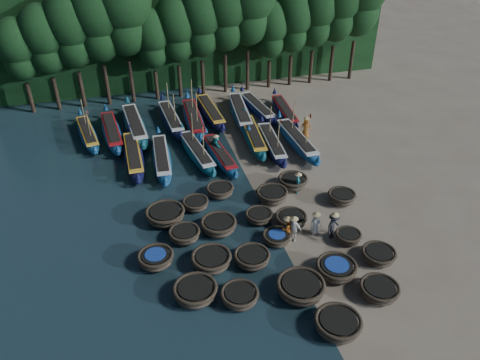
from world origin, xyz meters
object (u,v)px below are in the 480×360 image
object	(u,v)px
fisherman_4	(293,228)
fisherman_5	(216,145)
coracle_6	(240,296)
coracle_16	(219,225)
long_boat_8	(297,140)
long_boat_14	(210,112)
coracle_9	(379,255)
long_boat_11	(135,125)
coracle_5	(195,291)
long_boat_9	(88,134)
coracle_22	(220,190)
long_boat_15	(240,112)
coracle_12	(252,258)
coracle_18	(291,219)
long_boat_7	(272,143)
coracle_13	(277,238)
fisherman_0	(316,223)
long_boat_4	(197,152)
long_boat_17	(284,112)
fisherman_1	(298,182)
coracle_15	(184,234)
coracle_20	(165,215)
fisherman_6	(306,127)
long_boat_10	(112,132)
coracle_10	(156,258)
coracle_7	(301,287)
coracle_21	(196,204)
coracle_17	(259,216)
long_boat_2	(134,156)
long_boat_16	(257,108)
coracle_11	(211,260)
fisherman_3	(333,225)
coracle_4	(379,290)
coracle_23	(272,195)
coracle_24	(293,182)
coracle_14	(348,236)
coracle_19	(342,197)
long_boat_6	(253,136)
coracle_8	(336,268)

from	to	relation	value
fisherman_4	fisherman_5	distance (m)	11.48
coracle_6	coracle_16	distance (m)	5.82
long_boat_8	long_boat_14	size ratio (longest dim) A/B	1.01
coracle_9	long_boat_11	world-z (taller)	long_boat_11
coracle_5	long_boat_9	size ratio (longest dim) A/B	0.33
coracle_22	long_boat_15	size ratio (longest dim) A/B	0.24
coracle_12	coracle_22	world-z (taller)	coracle_22
coracle_18	long_boat_7	xyz separation A→B (m)	(1.96, 9.53, 0.08)
coracle_13	fisherman_0	bearing A→B (deg)	4.56
long_boat_4	long_boat_17	world-z (taller)	long_boat_4
coracle_5	fisherman_4	xyz separation A→B (m)	(6.55, 2.98, 0.44)
coracle_5	fisherman_1	bearing A→B (deg)	41.40
coracle_5	coracle_15	size ratio (longest dim) A/B	1.24
coracle_20	fisherman_6	xyz separation A→B (m)	(12.88, 8.18, 0.47)
coracle_6	long_boat_10	bearing A→B (deg)	105.27
coracle_10	long_boat_8	world-z (taller)	long_boat_8
coracle_7	coracle_18	bearing A→B (deg)	74.25
coracle_21	long_boat_10	size ratio (longest dim) A/B	0.23
coracle_16	coracle_17	world-z (taller)	coracle_16
long_boat_2	fisherman_4	bearing A→B (deg)	-54.55
long_boat_16	coracle_10	bearing A→B (deg)	-130.28
coracle_11	fisherman_5	distance (m)	12.60
coracle_12	coracle_17	size ratio (longest dim) A/B	1.34
fisherman_3	fisherman_4	world-z (taller)	fisherman_3
long_boat_10	coracle_4	bearing A→B (deg)	-64.39
coracle_21	long_boat_16	xyz separation A→B (m)	(8.32, 13.02, 0.14)
coracle_22	coracle_23	distance (m)	3.58
coracle_4	long_boat_8	bearing A→B (deg)	84.07
coracle_24	long_boat_9	size ratio (longest dim) A/B	0.28
coracle_14	fisherman_3	world-z (taller)	fisherman_3
coracle_18	fisherman_4	distance (m)	1.50
long_boat_10	fisherman_1	bearing A→B (deg)	-48.83
coracle_7	coracle_19	world-z (taller)	coracle_7
coracle_19	fisherman_5	distance (m)	10.84
long_boat_6	long_boat_16	world-z (taller)	long_boat_6
coracle_11	long_boat_10	size ratio (longest dim) A/B	0.28
long_boat_6	fisherman_6	bearing A→B (deg)	0.98
fisherman_3	fisherman_5	world-z (taller)	fisherman_3
coracle_11	fisherman_6	bearing A→B (deg)	49.89
coracle_5	coracle_8	world-z (taller)	coracle_5
coracle_4	fisherman_4	world-z (taller)	fisherman_4
coracle_7	fisherman_6	size ratio (longest dim) A/B	1.34
coracle_22	long_boat_17	size ratio (longest dim) A/B	0.28
coracle_15	long_boat_9	bearing A→B (deg)	110.53
long_boat_15	fisherman_0	bearing A→B (deg)	-83.61
coracle_22	coracle_9	bearing A→B (deg)	-50.07
coracle_15	long_boat_11	world-z (taller)	long_boat_11
coracle_17	long_boat_11	size ratio (longest dim) A/B	0.20
coracle_15	long_boat_8	world-z (taller)	long_boat_8
coracle_15	coracle_16	world-z (taller)	coracle_16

